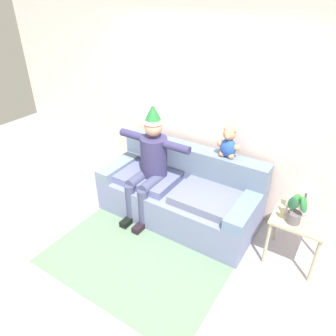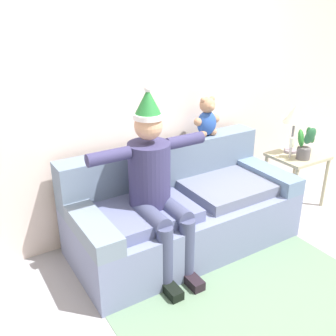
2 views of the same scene
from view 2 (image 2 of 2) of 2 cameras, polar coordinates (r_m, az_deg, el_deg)
name	(u,v)px [view 2 (image 2 of 2)]	position (r m, az deg, el deg)	size (l,w,h in m)	color
ground_plane	(256,306)	(3.10, 12.98, -19.42)	(10.00, 10.00, 0.00)	#A09DA6
back_wall	(150,89)	(3.60, -2.64, 11.68)	(7.00, 0.10, 2.70)	beige
couch	(181,209)	(3.52, 1.99, -6.16)	(2.04, 0.93, 0.89)	slate
person_seated	(155,182)	(3.02, -1.88, -2.09)	(1.02, 0.77, 1.53)	navy
teddy_bear	(207,118)	(3.72, 5.82, 7.35)	(0.29, 0.17, 0.38)	#274CA3
side_table	(297,163)	(4.36, 18.62, 0.74)	(0.55, 0.48, 0.59)	tan
table_lamp	(295,117)	(4.25, 18.36, 7.28)	(0.24, 0.24, 0.51)	gray
potted_plant	(306,144)	(4.16, 19.77, 3.44)	(0.23, 0.25, 0.38)	#605A5E
candle_tall	(291,145)	(4.15, 17.86, 3.26)	(0.04, 0.04, 0.22)	beige
area_rug	(262,311)	(3.06, 13.78, -19.93)	(1.99, 1.21, 0.01)	slate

